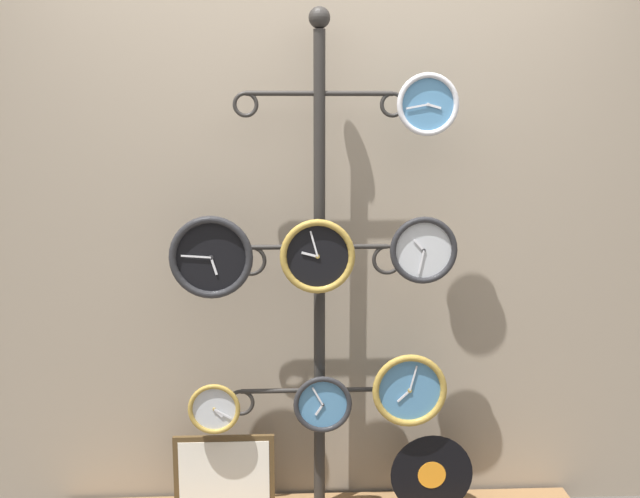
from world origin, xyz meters
name	(u,v)px	position (x,y,z in m)	size (l,w,h in m)	color
shop_wall	(318,190)	(0.00, 0.57, 1.40)	(4.40, 0.04, 2.80)	gray
display_stand	(319,337)	(0.00, 0.41, 0.81)	(0.76, 0.38, 2.12)	#282623
clock_top_right	(428,104)	(0.41, 0.33, 1.75)	(0.24, 0.04, 0.24)	#4C84B2
clock_middle_left	(211,257)	(-0.42, 0.31, 1.17)	(0.32, 0.04, 0.32)	black
clock_middle_center	(318,256)	(-0.01, 0.30, 1.17)	(0.29, 0.04, 0.29)	black
clock_middle_right	(423,250)	(0.41, 0.33, 1.18)	(0.27, 0.04, 0.27)	silver
clock_bottom_left	(214,409)	(-0.43, 0.33, 0.54)	(0.21, 0.04, 0.21)	silver
clock_bottom_center	(323,404)	(0.01, 0.33, 0.55)	(0.24, 0.04, 0.24)	#4C84B2
clock_bottom_right	(409,390)	(0.36, 0.32, 0.61)	(0.30, 0.04, 0.30)	#4C84B2
vinyl_record	(432,475)	(0.46, 0.34, 0.23)	(0.34, 0.01, 0.34)	black
picture_frame	(224,475)	(-0.40, 0.38, 0.23)	(0.42, 0.02, 0.34)	#4C381E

